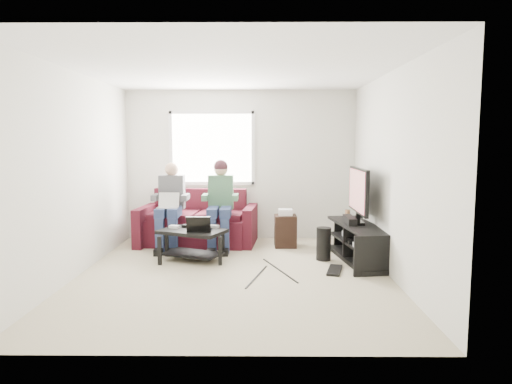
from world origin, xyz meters
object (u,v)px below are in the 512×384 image
(tv, at_px, (358,192))
(subwoofer, at_px, (324,244))
(end_table, at_px, (285,230))
(sofa, at_px, (198,224))
(coffee_table, at_px, (192,238))
(tv_stand, at_px, (359,244))

(tv, distance_m, subwoofer, 0.91)
(end_table, bearing_deg, subwoofer, -58.94)
(tv, bearing_deg, subwoofer, -171.38)
(sofa, bearing_deg, coffee_table, -86.87)
(sofa, bearing_deg, tv_stand, -24.03)
(tv_stand, xyz_separation_m, tv, (-0.00, 0.10, 0.75))
(subwoofer, relative_size, end_table, 0.77)
(tv, bearing_deg, coffee_table, -177.09)
(sofa, xyz_separation_m, subwoofer, (1.96, -1.08, -0.09))
(subwoofer, bearing_deg, end_table, 121.06)
(coffee_table, height_order, end_table, end_table)
(coffee_table, bearing_deg, tv_stand, 0.53)
(coffee_table, relative_size, tv_stand, 0.64)
(coffee_table, xyz_separation_m, end_table, (1.39, 0.89, -0.06))
(sofa, height_order, subwoofer, sofa)
(tv, xyz_separation_m, end_table, (-1.01, 0.77, -0.71))
(coffee_table, relative_size, subwoofer, 2.20)
(tv_stand, xyz_separation_m, end_table, (-1.01, 0.87, 0.04))
(tv_stand, height_order, end_table, end_table)
(tv_stand, height_order, subwoofer, tv_stand)
(coffee_table, distance_m, subwoofer, 1.90)
(end_table, bearing_deg, sofa, 170.91)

